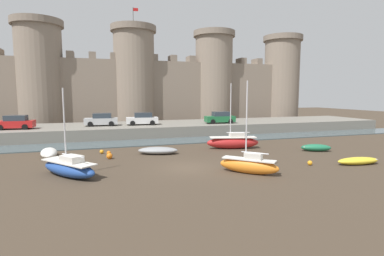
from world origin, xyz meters
name	(u,v)px	position (x,y,z in m)	size (l,w,h in m)	color
ground_plane	(187,167)	(0.00, 0.00, 0.00)	(160.00, 160.00, 0.00)	#423528
water_channel	(156,142)	(0.00, 12.26, 0.05)	(80.00, 4.50, 0.10)	#47565B
quay_road	(146,129)	(0.00, 19.51, 0.72)	(70.40, 10.00, 1.43)	slate
castle	(135,82)	(0.00, 31.25, 7.61)	(65.99, 7.59, 19.83)	gray
sailboat_midflat_right	(249,165)	(3.61, -2.91, 0.63)	(3.65, 3.65, 6.42)	orange
rowboat_near_channel_right	(49,153)	(-10.47, 7.30, 0.39)	(1.81, 3.84, 0.74)	silver
rowboat_near_channel_left	(158,150)	(-1.09, 5.67, 0.34)	(3.91, 2.48, 0.66)	gray
sailboat_midflat_centre	(233,142)	(6.68, 6.10, 0.69)	(5.43, 2.51, 6.57)	red
sailboat_foreground_centre	(69,168)	(-8.25, 0.07, 0.60)	(4.29, 4.84, 5.92)	#234793
rowboat_foreground_right	(316,148)	(13.72, 2.40, 0.36)	(2.99, 2.03, 0.68)	#1E6B47
rowboat_midflat_left	(358,161)	(13.09, -3.12, 0.30)	(3.65, 1.43, 0.57)	yellow
mooring_buoy_near_shore	(109,156)	(-5.45, 4.85, 0.25)	(0.51, 0.51, 0.51)	orange
mooring_buoy_mid_mud	(102,152)	(-6.04, 7.41, 0.18)	(0.36, 0.36, 0.36)	orange
mooring_buoy_off_centre	(109,153)	(-5.44, 6.59, 0.19)	(0.38, 0.38, 0.38)	orange
mooring_buoy_near_channel	(310,163)	(9.28, -2.22, 0.19)	(0.37, 0.37, 0.37)	orange
car_quay_east	(220,118)	(10.02, 17.33, 2.21)	(4.21, 2.09, 1.62)	#1E6638
car_quay_centre_east	(15,123)	(-15.40, 17.94, 2.21)	(4.21, 2.09, 1.62)	red
car_quay_centre_west	(101,120)	(-5.81, 18.84, 2.21)	(4.21, 2.09, 1.62)	#B2B5B7
car_quay_west	(142,119)	(-0.63, 18.46, 2.21)	(4.21, 2.09, 1.62)	silver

